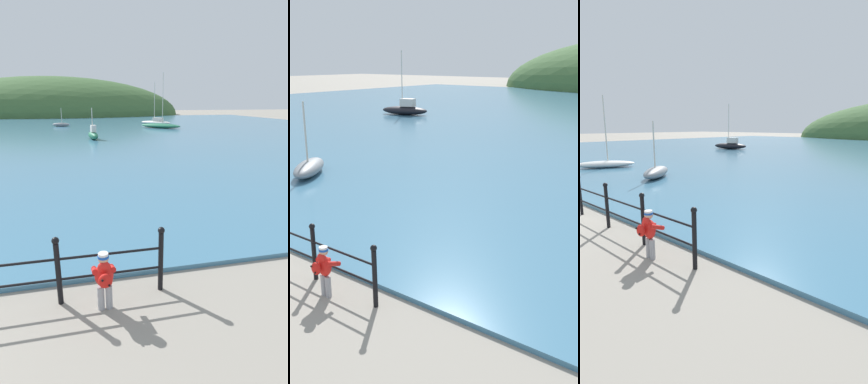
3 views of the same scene
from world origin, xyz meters
The scene contains 3 objects.
child_in_coat centered at (4.70, 1.18, 0.61)m, with size 0.38×0.53×1.00m.
boat_red_dinghy centered at (-13.13, 23.46, 0.52)m, with size 4.09×2.37×4.91m.
boat_blue_hull centered at (-2.98, 6.59, 0.38)m, with size 2.41×2.74×2.77m.
Camera 2 is at (11.01, -3.54, 4.30)m, focal length 42.00 mm.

